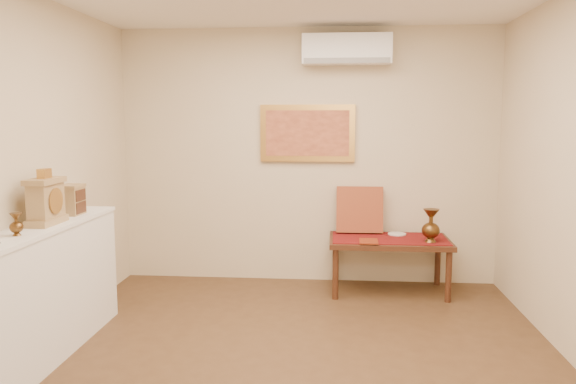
# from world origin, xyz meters

# --- Properties ---
(floor) EXTENTS (4.50, 4.50, 0.00)m
(floor) POSITION_xyz_m (0.00, 0.00, 0.00)
(floor) COLOR brown
(floor) RESTS_ON ground
(wall_back) EXTENTS (4.00, 0.02, 2.70)m
(wall_back) POSITION_xyz_m (0.00, 2.25, 1.35)
(wall_back) COLOR beige
(wall_back) RESTS_ON ground
(wall_front) EXTENTS (4.00, 0.02, 2.70)m
(wall_front) POSITION_xyz_m (0.00, -2.25, 1.35)
(wall_front) COLOR beige
(wall_front) RESTS_ON ground
(wall_left) EXTENTS (0.02, 4.50, 2.70)m
(wall_left) POSITION_xyz_m (-2.00, 0.00, 1.35)
(wall_left) COLOR beige
(wall_left) RESTS_ON ground
(brass_urn_small) EXTENTS (0.09, 0.09, 0.20)m
(brass_urn_small) POSITION_xyz_m (-1.80, -0.26, 1.08)
(brass_urn_small) COLOR brown
(brass_urn_small) RESTS_ON display_ledge
(table_cloth) EXTENTS (1.14, 0.59, 0.01)m
(table_cloth) POSITION_xyz_m (0.85, 1.88, 0.55)
(table_cloth) COLOR maroon
(table_cloth) RESTS_ON low_table
(brass_urn_tall) EXTENTS (0.18, 0.18, 0.40)m
(brass_urn_tall) POSITION_xyz_m (1.23, 1.73, 0.76)
(brass_urn_tall) COLOR brown
(brass_urn_tall) RESTS_ON table_cloth
(plate) EXTENTS (0.19, 0.19, 0.01)m
(plate) POSITION_xyz_m (0.94, 2.05, 0.56)
(plate) COLOR silver
(plate) RESTS_ON table_cloth
(menu) EXTENTS (0.19, 0.25, 0.01)m
(menu) POSITION_xyz_m (0.63, 1.68, 0.56)
(menu) COLOR maroon
(menu) RESTS_ON table_cloth
(cushion) EXTENTS (0.49, 0.20, 0.50)m
(cushion) POSITION_xyz_m (0.56, 2.13, 0.80)
(cushion) COLOR maroon
(cushion) RESTS_ON table_cloth
(display_ledge) EXTENTS (0.37, 2.02, 0.98)m
(display_ledge) POSITION_xyz_m (-1.82, 0.00, 0.49)
(display_ledge) COLOR white
(display_ledge) RESTS_ON floor
(mantel_clock) EXTENTS (0.17, 0.36, 0.41)m
(mantel_clock) POSITION_xyz_m (-1.80, 0.15, 1.15)
(mantel_clock) COLOR #A78656
(mantel_clock) RESTS_ON display_ledge
(wooden_chest) EXTENTS (0.16, 0.21, 0.24)m
(wooden_chest) POSITION_xyz_m (-1.82, 0.57, 1.10)
(wooden_chest) COLOR #A78656
(wooden_chest) RESTS_ON display_ledge
(low_table) EXTENTS (1.20, 0.70, 0.55)m
(low_table) POSITION_xyz_m (0.85, 1.88, 0.48)
(low_table) COLOR #442314
(low_table) RESTS_ON floor
(painting) EXTENTS (1.00, 0.06, 0.60)m
(painting) POSITION_xyz_m (0.00, 2.22, 1.60)
(painting) COLOR #B7833A
(painting) RESTS_ON wall_back
(ac_unit) EXTENTS (0.90, 0.25, 0.30)m
(ac_unit) POSITION_xyz_m (0.40, 2.12, 2.45)
(ac_unit) COLOR white
(ac_unit) RESTS_ON wall_back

